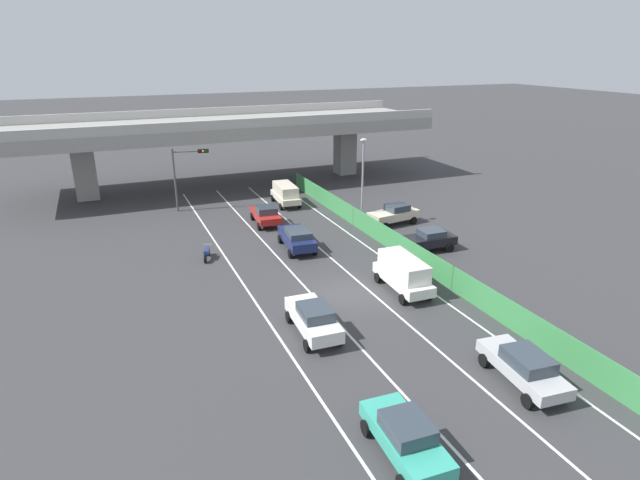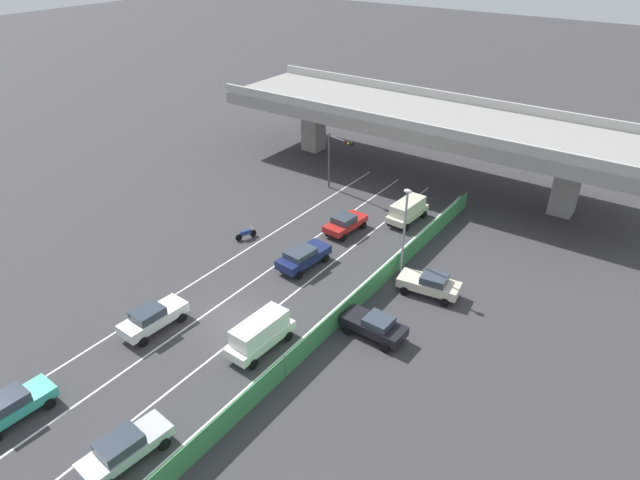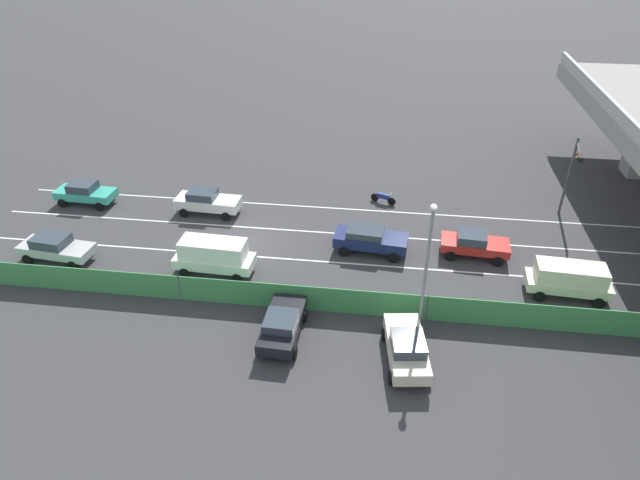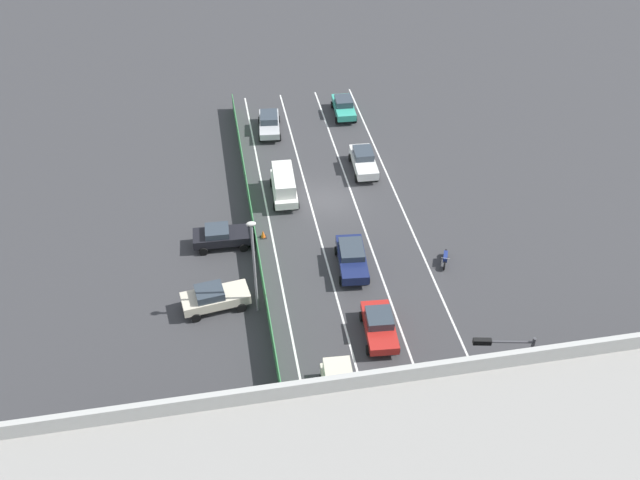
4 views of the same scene
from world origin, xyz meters
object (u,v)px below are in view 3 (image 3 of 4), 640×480
object	(u,v)px
car_sedan_red	(474,243)
car_hatchback_white	(207,201)
parked_sedan_cream	(407,347)
traffic_light	(573,168)
street_lamp	(428,257)
car_taxi_teal	(85,192)
car_van_white	(214,255)
parked_sedan_dark	(282,325)
car_sedan_navy	(370,239)
car_sedan_silver	(55,247)
car_van_cream	(569,278)
traffic_cone	(286,296)
motorcycle	(383,197)

from	to	relation	value
car_sedan_red	car_hatchback_white	size ratio (longest dim) A/B	0.93
parked_sedan_cream	traffic_light	size ratio (longest dim) A/B	0.80
street_lamp	car_taxi_teal	bearing A→B (deg)	-113.83
car_hatchback_white	street_lamp	xyz separation A→B (m)	(10.43, 14.78, 3.49)
car_van_white	parked_sedan_dark	xyz separation A→B (m)	(5.24, 5.13, -0.36)
car_hatchback_white	car_sedan_navy	size ratio (longest dim) A/B	0.97
car_sedan_silver	parked_sedan_cream	world-z (taller)	parked_sedan_cream
car_van_cream	car_hatchback_white	bearing A→B (deg)	-105.96
traffic_light	traffic_cone	size ratio (longest dim) A/B	9.04
car_hatchback_white	car_sedan_silver	bearing A→B (deg)	-47.49
parked_sedan_cream	traffic_cone	bearing A→B (deg)	-120.33
motorcycle	traffic_cone	bearing A→B (deg)	-22.40
car_taxi_teal	car_van_white	bearing A→B (deg)	58.84
traffic_light	motorcycle	bearing A→B (deg)	-94.16
traffic_light	street_lamp	size ratio (longest dim) A/B	0.78
car_taxi_teal	traffic_cone	distance (m)	19.21
car_van_white	motorcycle	bearing A→B (deg)	135.75
car_taxi_teal	traffic_cone	size ratio (longest dim) A/B	6.88
car_hatchback_white	street_lamp	distance (m)	18.43
car_sedan_red	parked_sedan_dark	world-z (taller)	car_sedan_red
parked_sedan_cream	parked_sedan_dark	bearing A→B (deg)	-98.03
car_van_white	traffic_light	bearing A→B (deg)	112.44
parked_sedan_dark	traffic_cone	xyz separation A→B (m)	(-3.02, -0.38, -0.59)
car_sedan_red	car_van_cream	world-z (taller)	car_van_cream
car_sedan_silver	car_van_white	distance (m)	10.22
car_van_cream	car_taxi_teal	world-z (taller)	car_van_cream
car_hatchback_white	street_lamp	size ratio (longest dim) A/B	0.63
car_hatchback_white	car_taxi_teal	world-z (taller)	car_hatchback_white
car_hatchback_white	car_sedan_silver	xyz separation A→B (m)	(6.95, -7.58, -0.05)
car_sedan_red	street_lamp	distance (m)	8.83
car_van_white	street_lamp	size ratio (longest dim) A/B	0.66
car_hatchback_white	traffic_light	distance (m)	25.13
car_hatchback_white	car_sedan_navy	bearing A→B (deg)	73.39
motorcycle	car_sedan_silver	bearing A→B (deg)	-63.43
motorcycle	street_lamp	size ratio (longest dim) A/B	0.25
parked_sedan_cream	traffic_light	world-z (taller)	traffic_light
car_van_cream	car_taxi_teal	distance (m)	33.19
car_sedan_navy	car_taxi_teal	world-z (taller)	car_taxi_teal
car_van_cream	car_van_white	xyz separation A→B (m)	(0.39, -20.52, 0.09)
street_lamp	motorcycle	bearing A→B (deg)	-170.17
car_sedan_silver	street_lamp	world-z (taller)	street_lamp
car_hatchback_white	car_van_white	distance (m)	7.49
car_sedan_silver	car_van_white	bearing A→B (deg)	89.68
car_sedan_navy	traffic_light	xyz separation A→B (m)	(-5.67, 13.08, 3.11)
car_sedan_navy	car_hatchback_white	bearing A→B (deg)	-106.61
car_van_cream	street_lamp	size ratio (longest dim) A/B	0.64
car_hatchback_white	motorcycle	bearing A→B (deg)	103.83
parked_sedan_cream	traffic_cone	size ratio (longest dim) A/B	7.19
car_van_cream	parked_sedan_cream	world-z (taller)	car_van_cream
car_taxi_teal	traffic_light	distance (m)	34.37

